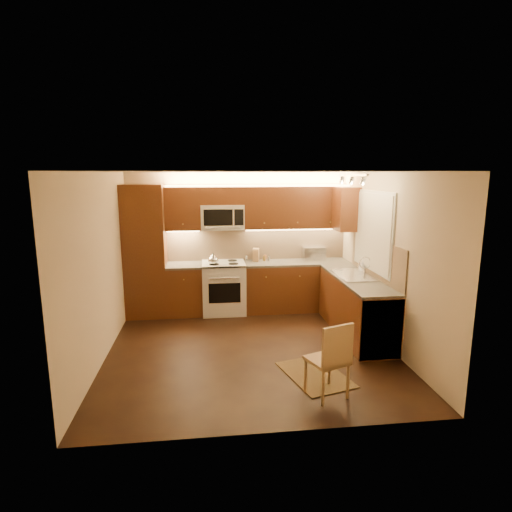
{
  "coord_description": "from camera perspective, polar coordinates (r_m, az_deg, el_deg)",
  "views": [
    {
      "loc": [
        -0.59,
        -5.6,
        2.48
      ],
      "look_at": [
        0.15,
        0.55,
        1.25
      ],
      "focal_mm": 29.26,
      "sensor_mm": 36.0,
      "label": 1
    }
  ],
  "objects": [
    {
      "name": "base_cab_back_right",
      "position": [
        7.76,
        5.53,
        -4.15
      ],
      "size": [
        1.92,
        0.6,
        0.86
      ],
      "primitive_type": "cube",
      "color": "#491F0F",
      "rests_on": "floor"
    },
    {
      "name": "upper_cab_bridge",
      "position": [
        7.44,
        -4.67,
        8.23
      ],
      "size": [
        0.76,
        0.35,
        0.31
      ],
      "primitive_type": "cube",
      "color": "#491F0F",
      "rests_on": "wall_back"
    },
    {
      "name": "dishwasher",
      "position": [
        6.13,
        15.72,
        -8.75
      ],
      "size": [
        0.58,
        0.6,
        0.84
      ],
      "primitive_type": "cube",
      "color": "silver",
      "rests_on": "floor"
    },
    {
      "name": "counter_back_left",
      "position": [
        7.49,
        -9.77,
        -1.28
      ],
      "size": [
        0.62,
        0.6,
        0.04
      ],
      "primitive_type": "cube",
      "color": "#34312F",
      "rests_on": "base_cab_back_left"
    },
    {
      "name": "base_cab_right",
      "position": [
        6.74,
        13.44,
        -6.79
      ],
      "size": [
        0.6,
        2.0,
        0.86
      ],
      "primitive_type": "cube",
      "color": "#491F0F",
      "rests_on": "floor"
    },
    {
      "name": "spice_jar_c",
      "position": [
        7.69,
        -1.28,
        -0.27
      ],
      "size": [
        0.05,
        0.05,
        0.1
      ],
      "primitive_type": "cylinder",
      "rotation": [
        0.0,
        0.0,
        -0.17
      ],
      "color": "silver",
      "rests_on": "counter_back_right"
    },
    {
      "name": "upper_cab_back_left",
      "position": [
        7.46,
        -9.98,
        6.41
      ],
      "size": [
        0.62,
        0.35,
        0.75
      ],
      "primitive_type": "cube",
      "color": "#491F0F",
      "rests_on": "wall_back"
    },
    {
      "name": "sink",
      "position": [
        6.73,
        13.22,
        -1.99
      ],
      "size": [
        0.52,
        0.86,
        0.15
      ],
      "primitive_type": null,
      "color": "silver",
      "rests_on": "counter_right"
    },
    {
      "name": "pantry",
      "position": [
        7.5,
        -14.88,
        0.63
      ],
      "size": [
        0.7,
        0.6,
        2.3
      ],
      "primitive_type": "cube",
      "color": "#491F0F",
      "rests_on": "floor"
    },
    {
      "name": "wall_left",
      "position": [
        5.9,
        -20.51,
        -1.52
      ],
      "size": [
        0.01,
        4.0,
        2.5
      ],
      "primitive_type": "cube",
      "color": "#C2AD8E",
      "rests_on": "ground"
    },
    {
      "name": "dining_chair",
      "position": [
        4.87,
        9.68,
        -13.63
      ],
      "size": [
        0.51,
        0.51,
        0.89
      ],
      "primitive_type": null,
      "rotation": [
        0.0,
        0.0,
        0.35
      ],
      "color": "#9C7846",
      "rests_on": "floor"
    },
    {
      "name": "kettle",
      "position": [
        7.27,
        -5.9,
        -0.38
      ],
      "size": [
        0.2,
        0.2,
        0.21
      ],
      "primitive_type": null,
      "rotation": [
        0.0,
        0.0,
        0.15
      ],
      "color": "silver",
      "rests_on": "stove"
    },
    {
      "name": "counter_back_right",
      "position": [
        7.65,
        5.59,
        -0.9
      ],
      "size": [
        1.92,
        0.6,
        0.04
      ],
      "primitive_type": "cube",
      "color": "#34312F",
      "rests_on": "base_cab_back_right"
    },
    {
      "name": "wall_front",
      "position": [
        3.85,
        2.35,
        -7.4
      ],
      "size": [
        4.0,
        0.01,
        2.5
      ],
      "primitive_type": "cube",
      "color": "#C2AD8E",
      "rests_on": "ground"
    },
    {
      "name": "counter_right",
      "position": [
        6.62,
        13.62,
        -3.08
      ],
      "size": [
        0.6,
        2.0,
        0.04
      ],
      "primitive_type": "cube",
      "color": "#34312F",
      "rests_on": "base_cab_right"
    },
    {
      "name": "spice_jar_d",
      "position": [
        7.74,
        1.25,
        -0.18
      ],
      "size": [
        0.06,
        0.06,
        0.1
      ],
      "primitive_type": "cylinder",
      "rotation": [
        0.0,
        0.0,
        -0.41
      ],
      "color": "#A75F32",
      "rests_on": "counter_back_right"
    },
    {
      "name": "window_frame",
      "position": [
        6.73,
        15.74,
        3.29
      ],
      "size": [
        0.03,
        1.44,
        1.24
      ],
      "primitive_type": "cube",
      "color": "silver",
      "rests_on": "wall_right"
    },
    {
      "name": "backsplash_back",
      "position": [
        7.76,
        0.19,
        1.73
      ],
      "size": [
        3.3,
        0.02,
        0.6
      ],
      "primitive_type": "cube",
      "color": "tan",
      "rests_on": "wall_back"
    },
    {
      "name": "soap_bottle",
      "position": [
        7.05,
        14.34,
        -1.29
      ],
      "size": [
        0.1,
        0.1,
        0.19
      ],
      "primitive_type": "imported",
      "rotation": [
        0.0,
        0.0,
        0.24
      ],
      "color": "white",
      "rests_on": "counter_right"
    },
    {
      "name": "base_cab_back_left",
      "position": [
        7.59,
        -9.66,
        -4.6
      ],
      "size": [
        0.62,
        0.6,
        0.86
      ],
      "primitive_type": "cube",
      "color": "#491F0F",
      "rests_on": "floor"
    },
    {
      "name": "ceiling",
      "position": [
        5.63,
        -0.86,
        11.43
      ],
      "size": [
        4.0,
        4.0,
        0.01
      ],
      "primitive_type": "cube",
      "color": "beige",
      "rests_on": "ground"
    },
    {
      "name": "window_blinds",
      "position": [
        6.72,
        15.58,
        3.29
      ],
      "size": [
        0.02,
        1.36,
        1.16
      ],
      "primitive_type": "cube",
      "color": "silver",
      "rests_on": "wall_right"
    },
    {
      "name": "track_light_bar",
      "position": [
        6.37,
        13.0,
        10.77
      ],
      "size": [
        0.04,
        1.2,
        0.03
      ],
      "primitive_type": "cube",
      "color": "silver",
      "rests_on": "ceiling"
    },
    {
      "name": "faucet",
      "position": [
        6.78,
        14.67,
        -1.32
      ],
      "size": [
        0.2,
        0.04,
        0.3
      ],
      "primitive_type": null,
      "color": "silver",
      "rests_on": "counter_right"
    },
    {
      "name": "spice_jar_a",
      "position": [
        7.65,
        1.76,
        -0.31
      ],
      "size": [
        0.06,
        0.06,
        0.1
      ],
      "primitive_type": "cylinder",
      "rotation": [
        0.0,
        0.0,
        0.25
      ],
      "color": "silver",
      "rests_on": "counter_back_right"
    },
    {
      "name": "wall_right",
      "position": [
        6.29,
        17.6,
        -0.57
      ],
      "size": [
        0.01,
        4.0,
        2.5
      ],
      "primitive_type": "cube",
      "color": "#C2AD8E",
      "rests_on": "ground"
    },
    {
      "name": "stove",
      "position": [
        7.56,
        -4.43,
        -4.31
      ],
      "size": [
        0.76,
        0.65,
        0.92
      ],
      "primitive_type": null,
      "color": "silver",
      "rests_on": "floor"
    },
    {
      "name": "floor",
      "position": [
        6.15,
        -0.79,
        -12.54
      ],
      "size": [
        4.0,
        4.0,
        0.01
      ],
      "primitive_type": "cube",
      "color": "black",
      "rests_on": "ground"
    },
    {
      "name": "microwave",
      "position": [
        7.46,
        -4.62,
        5.34
      ],
      "size": [
        0.76,
        0.38,
        0.44
      ],
      "primitive_type": null,
      "color": "silver",
      "rests_on": "wall_back"
    },
    {
      "name": "backsplash_right",
      "position": [
        6.66,
        16.09,
        -0.3
      ],
      "size": [
        0.02,
        2.0,
        0.6
      ],
      "primitive_type": "cube",
      "color": "tan",
      "rests_on": "wall_right"
    },
    {
      "name": "toaster_oven",
      "position": [
        7.84,
        7.86,
        0.39
      ],
      "size": [
        0.42,
        0.32,
        0.24
      ],
      "primitive_type": "cube",
      "rotation": [
        0.0,
        0.0,
        -0.04
      ],
      "color": "silver",
      "rests_on": "counter_back_right"
    },
    {
      "name": "knife_block",
      "position": [
        7.63,
        -0.01,
        0.17
      ],
      "size": [
        0.14,
        0.19,
        0.23
      ],
      "primitive_type": "cube",
      "rotation": [
        0.0,
        0.0,
        -0.21
      ],
      "color": "#9C7846",
      "rests_on": "counter_back_right"
    },
    {
      "name": "upper_cab_back_right",
      "position": [
        7.63,
        5.54,
        6.63
      ],
      "size": [
        1.92,
        0.35,
        0.75
      ],
      "primitive_type": "cube",
      "color": "#491F0F",
      "rests_on": "wall_back"
    },
    {
      "name": "upper_cab_right_corner",
      "position": [
        7.43,
        12.2,
        6.31
      ],
      "size": [
        0.35,
        0.5,
        0.75
      ],
      "primitive_type": "cube",
      "color": "#491F0F",
      "rests_on": "wall_right"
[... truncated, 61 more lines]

